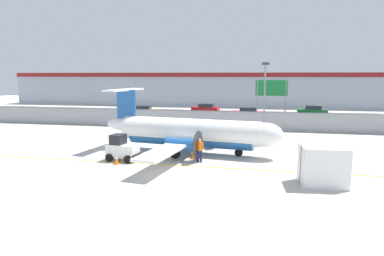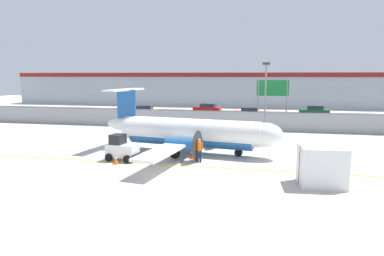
{
  "view_description": "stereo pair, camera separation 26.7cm",
  "coord_description": "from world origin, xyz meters",
  "px_view_note": "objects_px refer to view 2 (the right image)",
  "views": [
    {
      "loc": [
        5.03,
        -19.8,
        6.06
      ],
      "look_at": [
        -0.44,
        7.08,
        1.8
      ],
      "focal_mm": 32.0,
      "sensor_mm": 36.0,
      "label": 1
    },
    {
      "loc": [
        5.29,
        -19.75,
        6.06
      ],
      "look_at": [
        -0.44,
        7.08,
        1.8
      ],
      "focal_mm": 32.0,
      "sensor_mm": 36.0,
      "label": 2
    }
  ],
  "objects_px": {
    "parked_car_1": "(207,109)",
    "apron_light_pole": "(265,93)",
    "ground_crew_worker": "(199,149)",
    "traffic_cone_far_right": "(168,150)",
    "commuter_airplane": "(192,133)",
    "traffic_cone_far_left": "(181,145)",
    "baggage_tug": "(122,149)",
    "parked_car_2": "(249,113)",
    "cargo_container": "(322,166)",
    "parked_car_0": "(144,111)",
    "parked_car_3": "(314,111)",
    "traffic_cone_near_left": "(192,154)",
    "traffic_cone_near_right": "(116,160)",
    "highway_sign": "(273,92)"
  },
  "relations": [
    {
      "from": "parked_car_1",
      "to": "apron_light_pole",
      "type": "distance_m",
      "value": 20.33
    },
    {
      "from": "ground_crew_worker",
      "to": "traffic_cone_far_right",
      "type": "height_order",
      "value": "ground_crew_worker"
    },
    {
      "from": "commuter_airplane",
      "to": "traffic_cone_far_left",
      "type": "relative_size",
      "value": 25.1
    },
    {
      "from": "ground_crew_worker",
      "to": "traffic_cone_far_left",
      "type": "distance_m",
      "value": 4.86
    },
    {
      "from": "baggage_tug",
      "to": "parked_car_2",
      "type": "distance_m",
      "value": 26.12
    },
    {
      "from": "cargo_container",
      "to": "parked_car_0",
      "type": "bearing_deg",
      "value": 121.66
    },
    {
      "from": "cargo_container",
      "to": "parked_car_0",
      "type": "xyz_separation_m",
      "value": [
        -20.42,
        27.71,
        -0.21
      ]
    },
    {
      "from": "parked_car_2",
      "to": "parked_car_3",
      "type": "distance_m",
      "value": 10.29
    },
    {
      "from": "cargo_container",
      "to": "parked_car_1",
      "type": "xyz_separation_m",
      "value": [
        -11.91,
        32.92,
        -0.21
      ]
    },
    {
      "from": "cargo_container",
      "to": "apron_light_pole",
      "type": "relative_size",
      "value": 0.35
    },
    {
      "from": "traffic_cone_near_left",
      "to": "apron_light_pole",
      "type": "distance_m",
      "value": 12.26
    },
    {
      "from": "traffic_cone_near_right",
      "to": "parked_car_0",
      "type": "xyz_separation_m",
      "value": [
        -7.35,
        25.83,
        0.58
      ]
    },
    {
      "from": "cargo_container",
      "to": "ground_crew_worker",
      "type": "bearing_deg",
      "value": 150.21
    },
    {
      "from": "parked_car_1",
      "to": "cargo_container",
      "type": "bearing_deg",
      "value": 116.63
    },
    {
      "from": "traffic_cone_near_left",
      "to": "highway_sign",
      "type": "relative_size",
      "value": 0.12
    },
    {
      "from": "traffic_cone_near_right",
      "to": "parked_car_3",
      "type": "xyz_separation_m",
      "value": [
        16.94,
        30.72,
        0.58
      ]
    },
    {
      "from": "traffic_cone_far_right",
      "to": "parked_car_0",
      "type": "height_order",
      "value": "parked_car_0"
    },
    {
      "from": "baggage_tug",
      "to": "parked_car_1",
      "type": "bearing_deg",
      "value": 96.64
    },
    {
      "from": "traffic_cone_near_left",
      "to": "traffic_cone_near_right",
      "type": "relative_size",
      "value": 1.0
    },
    {
      "from": "highway_sign",
      "to": "baggage_tug",
      "type": "bearing_deg",
      "value": -120.96
    },
    {
      "from": "commuter_airplane",
      "to": "baggage_tug",
      "type": "relative_size",
      "value": 6.5
    },
    {
      "from": "commuter_airplane",
      "to": "parked_car_1",
      "type": "relative_size",
      "value": 3.68
    },
    {
      "from": "baggage_tug",
      "to": "parked_car_3",
      "type": "xyz_separation_m",
      "value": [
        16.97,
        29.63,
        0.04
      ]
    },
    {
      "from": "baggage_tug",
      "to": "traffic_cone_far_right",
      "type": "relative_size",
      "value": 3.86
    },
    {
      "from": "parked_car_0",
      "to": "parked_car_2",
      "type": "bearing_deg",
      "value": 176.54
    },
    {
      "from": "ground_crew_worker",
      "to": "parked_car_2",
      "type": "bearing_deg",
      "value": -10.53
    },
    {
      "from": "ground_crew_worker",
      "to": "highway_sign",
      "type": "distance_m",
      "value": 18.36
    },
    {
      "from": "baggage_tug",
      "to": "highway_sign",
      "type": "distance_m",
      "value": 21.13
    },
    {
      "from": "cargo_container",
      "to": "traffic_cone_near_right",
      "type": "xyz_separation_m",
      "value": [
        -13.07,
        1.88,
        -0.79
      ]
    },
    {
      "from": "commuter_airplane",
      "to": "parked_car_3",
      "type": "height_order",
      "value": "commuter_airplane"
    },
    {
      "from": "apron_light_pole",
      "to": "highway_sign",
      "type": "distance_m",
      "value": 6.03
    },
    {
      "from": "baggage_tug",
      "to": "traffic_cone_near_left",
      "type": "relative_size",
      "value": 3.86
    },
    {
      "from": "cargo_container",
      "to": "parked_car_3",
      "type": "xyz_separation_m",
      "value": [
        3.87,
        32.6,
        -0.21
      ]
    },
    {
      "from": "baggage_tug",
      "to": "traffic_cone_far_right",
      "type": "xyz_separation_m",
      "value": [
        2.69,
        2.73,
        -0.54
      ]
    },
    {
      "from": "ground_crew_worker",
      "to": "traffic_cone_near_left",
      "type": "xyz_separation_m",
      "value": [
        -0.7,
        0.94,
        -0.64
      ]
    },
    {
      "from": "traffic_cone_far_right",
      "to": "parked_car_3",
      "type": "bearing_deg",
      "value": 62.03
    },
    {
      "from": "traffic_cone_near_right",
      "to": "parked_car_2",
      "type": "bearing_deg",
      "value": 73.34
    },
    {
      "from": "cargo_container",
      "to": "traffic_cone_near_left",
      "type": "bearing_deg",
      "value": 146.84
    },
    {
      "from": "traffic_cone_near_right",
      "to": "parked_car_2",
      "type": "height_order",
      "value": "parked_car_2"
    },
    {
      "from": "parked_car_3",
      "to": "traffic_cone_near_right",
      "type": "bearing_deg",
      "value": 67.03
    },
    {
      "from": "parked_car_0",
      "to": "parked_car_3",
      "type": "xyz_separation_m",
      "value": [
        24.29,
        4.89,
        0.0
      ]
    },
    {
      "from": "baggage_tug",
      "to": "traffic_cone_far_left",
      "type": "relative_size",
      "value": 3.86
    },
    {
      "from": "traffic_cone_near_left",
      "to": "traffic_cone_far_left",
      "type": "height_order",
      "value": "same"
    },
    {
      "from": "parked_car_1",
      "to": "apron_light_pole",
      "type": "bearing_deg",
      "value": 122.62
    },
    {
      "from": "commuter_airplane",
      "to": "baggage_tug",
      "type": "height_order",
      "value": "commuter_airplane"
    },
    {
      "from": "cargo_container",
      "to": "highway_sign",
      "type": "height_order",
      "value": "highway_sign"
    },
    {
      "from": "traffic_cone_near_right",
      "to": "baggage_tug",
      "type": "bearing_deg",
      "value": 91.76
    },
    {
      "from": "parked_car_1",
      "to": "traffic_cone_far_left",
      "type": "bearing_deg",
      "value": 101.28
    },
    {
      "from": "parked_car_1",
      "to": "apron_light_pole",
      "type": "relative_size",
      "value": 0.6
    },
    {
      "from": "traffic_cone_far_left",
      "to": "apron_light_pole",
      "type": "height_order",
      "value": "apron_light_pole"
    }
  ]
}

